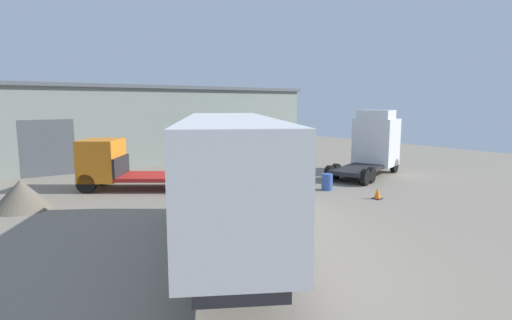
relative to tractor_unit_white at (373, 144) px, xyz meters
name	(u,v)px	position (x,y,z in m)	size (l,w,h in m)	color
ground_plane	(259,207)	(-11.38, -2.75, -1.96)	(60.00, 60.00, 0.00)	gray
warehouse_building	(127,124)	(-11.38, 15.29, 1.01)	(29.55, 8.59, 5.93)	gray
tractor_unit_white	(373,144)	(0.00, 0.00, 0.00)	(6.86, 4.39, 4.18)	silver
container_trailer_green	(229,169)	(-15.43, -6.78, 0.70)	(7.36, 10.43, 4.21)	silver
flatbed_truck_orange	(121,165)	(-15.23, 4.68, -0.65)	(7.13, 6.04, 2.71)	orange
flatbed_truck_teal	(235,155)	(-7.87, 4.70, -0.65)	(7.56, 4.23, 2.71)	#197075
gravel_pile	(21,195)	(-20.09, 3.05, -1.30)	(2.49, 2.49, 1.32)	#665B4C
oil_drum	(327,182)	(-6.31, -2.00, -1.52)	(0.58, 0.58, 0.88)	#33519E
traffic_cone	(377,194)	(-5.77, -4.86, -1.71)	(0.40, 0.40, 0.55)	black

